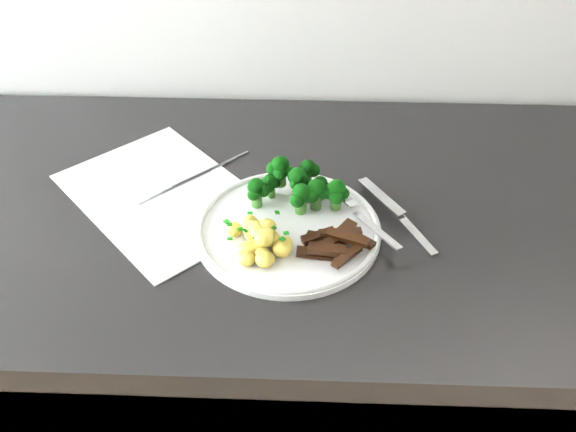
# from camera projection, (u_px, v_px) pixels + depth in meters

# --- Properties ---
(counter) EXTENTS (2.46, 0.61, 0.92)m
(counter) POSITION_uv_depth(u_px,v_px,m) (238.00, 390.00, 1.22)
(counter) COLOR black
(counter) RESTS_ON ground
(recipe_paper) EXTENTS (0.37, 0.38, 0.00)m
(recipe_paper) POSITION_uv_depth(u_px,v_px,m) (163.00, 195.00, 0.94)
(recipe_paper) COLOR white
(recipe_paper) RESTS_ON counter
(plate) EXTENTS (0.26, 0.26, 0.01)m
(plate) POSITION_uv_depth(u_px,v_px,m) (288.00, 228.00, 0.87)
(plate) COLOR white
(plate) RESTS_ON counter
(broccoli) EXTENTS (0.15, 0.09, 0.06)m
(broccoli) POSITION_uv_depth(u_px,v_px,m) (300.00, 185.00, 0.90)
(broccoli) COLOR #346423
(broccoli) RESTS_ON plate
(potatoes) EXTENTS (0.09, 0.10, 0.04)m
(potatoes) POSITION_uv_depth(u_px,v_px,m) (260.00, 239.00, 0.83)
(potatoes) COLOR #F4DB57
(potatoes) RESTS_ON plate
(beef_strips) EXTENTS (0.11, 0.11, 0.03)m
(beef_strips) POSITION_uv_depth(u_px,v_px,m) (335.00, 241.00, 0.84)
(beef_strips) COLOR black
(beef_strips) RESTS_ON plate
(fork) EXTENTS (0.09, 0.14, 0.01)m
(fork) POSITION_uv_depth(u_px,v_px,m) (368.00, 220.00, 0.87)
(fork) COLOR silver
(fork) RESTS_ON plate
(knife) EXTENTS (0.10, 0.17, 0.02)m
(knife) POSITION_uv_depth(u_px,v_px,m) (406.00, 224.00, 0.88)
(knife) COLOR silver
(knife) RESTS_ON plate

